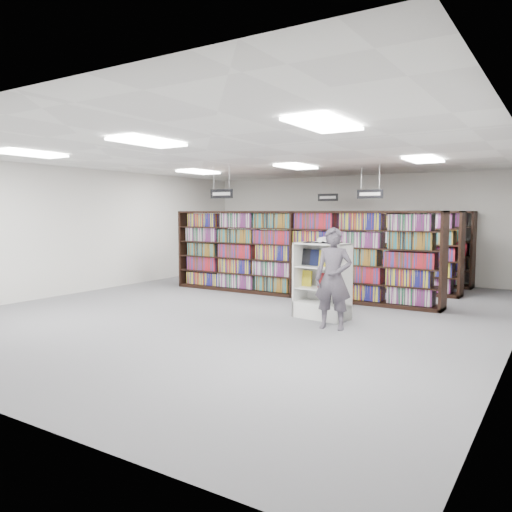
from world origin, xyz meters
The scene contains 19 objects.
floor centered at (0.00, 0.00, 0.00)m, with size 12.00×12.00×0.00m, color #58585D.
ceiling centered at (0.00, 0.00, 3.20)m, with size 10.00×12.00×0.10m, color silver.
wall_back centered at (0.00, 6.00, 1.60)m, with size 10.00×0.10×3.20m, color silver.
wall_left centered at (-5.00, 0.00, 1.60)m, with size 0.10×12.00×3.20m, color silver.
bookshelf_row_near centered at (0.00, 2.00, 1.05)m, with size 7.00×0.60×2.10m.
bookshelf_row_mid centered at (0.00, 4.00, 1.05)m, with size 7.00×0.60×2.10m.
bookshelf_row_far centered at (0.00, 5.70, 1.05)m, with size 7.00×0.60×2.10m.
aisle_sign_left centered at (-1.50, 1.00, 2.53)m, with size 0.65×0.02×0.80m.
aisle_sign_right centered at (1.50, 3.00, 2.53)m, with size 0.65×0.02×0.80m.
aisle_sign_center centered at (-0.50, 5.00, 2.53)m, with size 0.65×0.02×0.80m.
troffer_front_left centered at (-3.00, -3.00, 3.16)m, with size 0.60×1.20×0.04m, color white.
troffer_front_center centered at (0.00, -3.00, 3.16)m, with size 0.60×1.20×0.04m, color white.
troffer_front_right centered at (3.00, -3.00, 3.16)m, with size 0.60×1.20×0.04m, color white.
troffer_back_left centered at (-3.00, 2.00, 3.16)m, with size 0.60×1.20×0.04m, color white.
troffer_back_center centered at (0.00, 2.00, 3.16)m, with size 0.60×1.20×0.04m, color white.
troffer_back_right centered at (3.00, 2.00, 3.16)m, with size 0.60×1.20×0.04m, color white.
endcap_display centered at (1.63, 0.03, 0.49)m, with size 1.11×0.65×1.47m.
open_book centered at (1.62, 0.01, 1.50)m, with size 0.75×0.52×0.13m.
shopper centered at (2.16, -0.70, 0.90)m, with size 0.66×0.43×1.80m, color #4B454F.
Camera 1 is at (5.65, -8.80, 2.06)m, focal length 35.00 mm.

